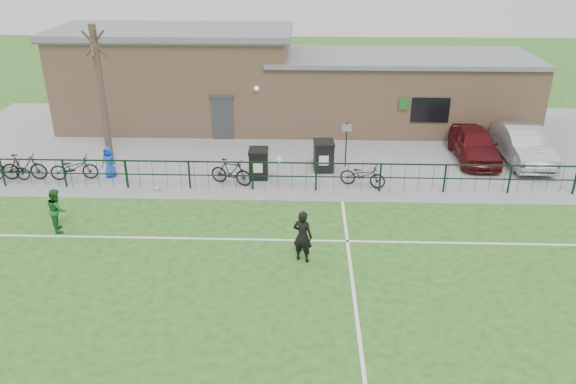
{
  "coord_description": "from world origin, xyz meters",
  "views": [
    {
      "loc": [
        0.59,
        -12.22,
        9.21
      ],
      "look_at": [
        0.0,
        5.0,
        1.3
      ],
      "focal_mm": 35.0,
      "sensor_mm": 36.0,
      "label": 1
    }
  ],
  "objects_px": {
    "bicycle_e": "(363,175)",
    "bicycle_d": "(231,172)",
    "bare_tree": "(102,98)",
    "bicycle_b": "(24,167)",
    "sign_post": "(346,145)",
    "car_silver": "(523,145)",
    "outfield_player": "(57,210)",
    "ball_ground": "(157,188)",
    "bicycle_c": "(74,168)",
    "spectator_child": "(109,162)",
    "car_maroon": "(474,144)",
    "wheelie_bin_left": "(259,164)",
    "bicycle_a": "(9,170)",
    "wheelie_bin_right": "(324,157)"
  },
  "relations": [
    {
      "from": "bare_tree",
      "to": "bicycle_c",
      "type": "bearing_deg",
      "value": -117.89
    },
    {
      "from": "spectator_child",
      "to": "ball_ground",
      "type": "relative_size",
      "value": 6.09
    },
    {
      "from": "car_silver",
      "to": "outfield_player",
      "type": "bearing_deg",
      "value": -158.3
    },
    {
      "from": "wheelie_bin_right",
      "to": "bicycle_e",
      "type": "bearing_deg",
      "value": -51.82
    },
    {
      "from": "bicycle_b",
      "to": "bicycle_a",
      "type": "bearing_deg",
      "value": 92.34
    },
    {
      "from": "bicycle_b",
      "to": "bicycle_e",
      "type": "bearing_deg",
      "value": -93.59
    },
    {
      "from": "bare_tree",
      "to": "bicycle_b",
      "type": "bearing_deg",
      "value": -147.8
    },
    {
      "from": "sign_post",
      "to": "bicycle_e",
      "type": "xyz_separation_m",
      "value": [
        0.56,
        -2.11,
        -0.52
      ]
    },
    {
      "from": "bare_tree",
      "to": "bicycle_d",
      "type": "xyz_separation_m",
      "value": [
        5.6,
        -2.02,
        -2.44
      ]
    },
    {
      "from": "car_silver",
      "to": "spectator_child",
      "type": "distance_m",
      "value": 17.88
    },
    {
      "from": "car_maroon",
      "to": "bicycle_a",
      "type": "relative_size",
      "value": 2.54
    },
    {
      "from": "bicycle_a",
      "to": "bicycle_b",
      "type": "distance_m",
      "value": 0.64
    },
    {
      "from": "wheelie_bin_right",
      "to": "car_silver",
      "type": "height_order",
      "value": "car_silver"
    },
    {
      "from": "bare_tree",
      "to": "wheelie_bin_left",
      "type": "distance_m",
      "value": 7.18
    },
    {
      "from": "bare_tree",
      "to": "ball_ground",
      "type": "height_order",
      "value": "bare_tree"
    },
    {
      "from": "spectator_child",
      "to": "outfield_player",
      "type": "relative_size",
      "value": 0.88
    },
    {
      "from": "bicycle_a",
      "to": "outfield_player",
      "type": "bearing_deg",
      "value": -139.5
    },
    {
      "from": "bare_tree",
      "to": "ball_ground",
      "type": "relative_size",
      "value": 27.72
    },
    {
      "from": "wheelie_bin_left",
      "to": "bicycle_b",
      "type": "xyz_separation_m",
      "value": [
        -9.58,
        -0.6,
        -0.01
      ]
    },
    {
      "from": "sign_post",
      "to": "bicycle_b",
      "type": "relative_size",
      "value": 1.08
    },
    {
      "from": "sign_post",
      "to": "bicycle_a",
      "type": "height_order",
      "value": "sign_post"
    },
    {
      "from": "car_maroon",
      "to": "car_silver",
      "type": "xyz_separation_m",
      "value": [
        2.09,
        -0.11,
        0.05
      ]
    },
    {
      "from": "outfield_player",
      "to": "bicycle_a",
      "type": "bearing_deg",
      "value": 16.54
    },
    {
      "from": "bicycle_a",
      "to": "bicycle_c",
      "type": "xyz_separation_m",
      "value": [
        2.64,
        0.17,
        0.06
      ]
    },
    {
      "from": "wheelie_bin_right",
      "to": "outfield_player",
      "type": "distance_m",
      "value": 10.75
    },
    {
      "from": "bare_tree",
      "to": "sign_post",
      "type": "xyz_separation_m",
      "value": [
        10.31,
        0.07,
        -1.98
      ]
    },
    {
      "from": "bicycle_d",
      "to": "bicycle_e",
      "type": "bearing_deg",
      "value": -72.29
    },
    {
      "from": "bicycle_e",
      "to": "bicycle_d",
      "type": "bearing_deg",
      "value": 107.14
    },
    {
      "from": "car_silver",
      "to": "car_maroon",
      "type": "bearing_deg",
      "value": 177.41
    },
    {
      "from": "bicycle_c",
      "to": "bicycle_a",
      "type": "bearing_deg",
      "value": 84.12
    },
    {
      "from": "car_silver",
      "to": "bicycle_e",
      "type": "xyz_separation_m",
      "value": [
        -7.3,
        -3.03,
        -0.29
      ]
    },
    {
      "from": "bicycle_c",
      "to": "spectator_child",
      "type": "relative_size",
      "value": 1.45
    },
    {
      "from": "bare_tree",
      "to": "sign_post",
      "type": "height_order",
      "value": "bare_tree"
    },
    {
      "from": "sign_post",
      "to": "outfield_player",
      "type": "height_order",
      "value": "sign_post"
    },
    {
      "from": "wheelie_bin_left",
      "to": "outfield_player",
      "type": "height_order",
      "value": "outfield_player"
    },
    {
      "from": "bare_tree",
      "to": "bicycle_e",
      "type": "distance_m",
      "value": 11.33
    },
    {
      "from": "sign_post",
      "to": "car_silver",
      "type": "xyz_separation_m",
      "value": [
        7.86,
        0.91,
        -0.23
      ]
    },
    {
      "from": "bicycle_d",
      "to": "outfield_player",
      "type": "bearing_deg",
      "value": 144.37
    },
    {
      "from": "sign_post",
      "to": "spectator_child",
      "type": "bearing_deg",
      "value": -171.28
    },
    {
      "from": "bicycle_d",
      "to": "spectator_child",
      "type": "xyz_separation_m",
      "value": [
        -5.14,
        0.59,
        0.12
      ]
    },
    {
      "from": "wheelie_bin_right",
      "to": "bare_tree",
      "type": "bearing_deg",
      "value": 173.47
    },
    {
      "from": "bicycle_a",
      "to": "bicycle_e",
      "type": "xyz_separation_m",
      "value": [
        14.43,
        -0.13,
        0.04
      ]
    },
    {
      "from": "car_maroon",
      "to": "bicycle_d",
      "type": "xyz_separation_m",
      "value": [
        -10.48,
        -3.12,
        -0.19
      ]
    },
    {
      "from": "ball_ground",
      "to": "wheelie_bin_left",
      "type": "bearing_deg",
      "value": 20.54
    },
    {
      "from": "car_maroon",
      "to": "bicycle_d",
      "type": "bearing_deg",
      "value": -161.98
    },
    {
      "from": "car_maroon",
      "to": "bicycle_e",
      "type": "relative_size",
      "value": 2.32
    },
    {
      "from": "bicycle_b",
      "to": "bicycle_e",
      "type": "height_order",
      "value": "bicycle_b"
    },
    {
      "from": "bare_tree",
      "to": "ball_ground",
      "type": "xyz_separation_m",
      "value": [
        2.71,
        -2.72,
        -2.89
      ]
    },
    {
      "from": "bicycle_d",
      "to": "bicycle_e",
      "type": "distance_m",
      "value": 5.27
    },
    {
      "from": "bicycle_e",
      "to": "car_maroon",
      "type": "bearing_deg",
      "value": -41.63
    }
  ]
}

